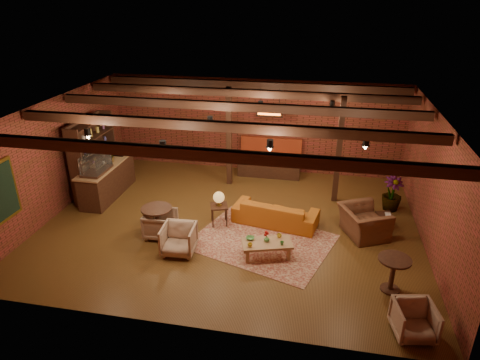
% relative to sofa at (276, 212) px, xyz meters
% --- Properties ---
extents(floor, '(10.00, 10.00, 0.00)m').
position_rel_sofa_xyz_m(floor, '(-1.20, -0.26, -0.33)').
color(floor, '#402910').
rests_on(floor, ground).
extents(ceiling, '(10.00, 8.00, 0.02)m').
position_rel_sofa_xyz_m(ceiling, '(-1.20, -0.26, 2.87)').
color(ceiling, black).
rests_on(ceiling, wall_back).
extents(wall_back, '(10.00, 0.02, 3.20)m').
position_rel_sofa_xyz_m(wall_back, '(-1.20, 3.74, 1.27)').
color(wall_back, brown).
rests_on(wall_back, ground).
extents(wall_front, '(10.00, 0.02, 3.20)m').
position_rel_sofa_xyz_m(wall_front, '(-1.20, -4.26, 1.27)').
color(wall_front, brown).
rests_on(wall_front, ground).
extents(wall_left, '(0.02, 8.00, 3.20)m').
position_rel_sofa_xyz_m(wall_left, '(-6.20, -0.26, 1.27)').
color(wall_left, brown).
rests_on(wall_left, ground).
extents(wall_right, '(0.02, 8.00, 3.20)m').
position_rel_sofa_xyz_m(wall_right, '(3.80, -0.26, 1.27)').
color(wall_right, brown).
rests_on(wall_right, ground).
extents(ceiling_beams, '(9.80, 6.40, 0.22)m').
position_rel_sofa_xyz_m(ceiling_beams, '(-1.20, -0.26, 2.75)').
color(ceiling_beams, black).
rests_on(ceiling_beams, ceiling).
extents(ceiling_pipe, '(9.60, 0.12, 0.12)m').
position_rel_sofa_xyz_m(ceiling_pipe, '(-1.20, 1.34, 2.52)').
color(ceiling_pipe, black).
rests_on(ceiling_pipe, ceiling).
extents(post_left, '(0.16, 0.16, 3.20)m').
position_rel_sofa_xyz_m(post_left, '(-1.80, 2.34, 1.27)').
color(post_left, black).
rests_on(post_left, ground).
extents(post_right, '(0.16, 0.16, 3.20)m').
position_rel_sofa_xyz_m(post_right, '(1.60, 1.74, 1.27)').
color(post_right, black).
rests_on(post_right, ground).
extents(service_counter, '(0.80, 2.50, 1.60)m').
position_rel_sofa_xyz_m(service_counter, '(-5.30, 0.74, 0.47)').
color(service_counter, black).
rests_on(service_counter, ground).
extents(plant_counter, '(0.35, 0.39, 0.30)m').
position_rel_sofa_xyz_m(plant_counter, '(-5.20, 0.94, 0.89)').
color(plant_counter, '#337F33').
rests_on(plant_counter, service_counter).
extents(shelving_hutch, '(0.52, 2.00, 2.40)m').
position_rel_sofa_xyz_m(shelving_hutch, '(-5.70, 0.84, 0.87)').
color(shelving_hutch, black).
rests_on(shelving_hutch, ground).
extents(chalkboard_menu, '(0.08, 0.96, 1.46)m').
position_rel_sofa_xyz_m(chalkboard_menu, '(-6.13, -2.56, 1.27)').
color(chalkboard_menu, black).
rests_on(chalkboard_menu, wall_left).
extents(banquette, '(2.10, 0.70, 1.00)m').
position_rel_sofa_xyz_m(banquette, '(-0.60, 3.29, 0.17)').
color(banquette, maroon).
rests_on(banquette, ground).
extents(service_sign, '(0.86, 0.06, 0.30)m').
position_rel_sofa_xyz_m(service_sign, '(-0.60, 2.84, 2.02)').
color(service_sign, orange).
rests_on(service_sign, ceiling).
extents(ceiling_spotlights, '(6.40, 4.40, 0.28)m').
position_rel_sofa_xyz_m(ceiling_spotlights, '(-1.20, -0.26, 2.53)').
color(ceiling_spotlights, black).
rests_on(ceiling_spotlights, ceiling).
extents(rug, '(3.95, 3.46, 0.01)m').
position_rel_sofa_xyz_m(rug, '(-0.22, -1.01, -0.33)').
color(rug, maroon).
rests_on(rug, floor).
extents(sofa, '(2.41, 1.30, 0.67)m').
position_rel_sofa_xyz_m(sofa, '(0.00, 0.00, 0.00)').
color(sofa, '#A35516').
rests_on(sofa, floor).
extents(coffee_table, '(1.30, 0.91, 0.66)m').
position_rel_sofa_xyz_m(coffee_table, '(-0.03, -1.65, 0.03)').
color(coffee_table, '#9B6C48').
rests_on(coffee_table, floor).
extents(side_table_lamp, '(0.58, 0.58, 0.97)m').
position_rel_sofa_xyz_m(side_table_lamp, '(-1.50, -0.33, 0.40)').
color(side_table_lamp, black).
rests_on(side_table_lamp, floor).
extents(round_table_left, '(0.79, 0.79, 0.82)m').
position_rel_sofa_xyz_m(round_table_left, '(-2.92, -1.23, 0.22)').
color(round_table_left, black).
rests_on(round_table_left, floor).
extents(armchair_a, '(0.72, 0.77, 0.77)m').
position_rel_sofa_xyz_m(armchair_a, '(-2.84, -1.23, 0.05)').
color(armchair_a, beige).
rests_on(armchair_a, floor).
extents(armchair_b, '(0.82, 0.77, 0.80)m').
position_rel_sofa_xyz_m(armchair_b, '(-2.14, -1.87, 0.07)').
color(armchair_b, beige).
rests_on(armchair_b, floor).
extents(armchair_right, '(1.21, 1.40, 1.04)m').
position_rel_sofa_xyz_m(armchair_right, '(2.31, -0.18, 0.19)').
color(armchair_right, brown).
rests_on(armchair_right, floor).
extents(side_table_book, '(0.48, 0.48, 0.46)m').
position_rel_sofa_xyz_m(side_table_book, '(2.89, 0.25, 0.08)').
color(side_table_book, black).
rests_on(side_table_book, floor).
extents(round_table_right, '(0.68, 0.68, 0.80)m').
position_rel_sofa_xyz_m(round_table_right, '(2.75, -2.38, 0.20)').
color(round_table_right, black).
rests_on(round_table_right, floor).
extents(armchair_far, '(0.82, 0.79, 0.74)m').
position_rel_sofa_xyz_m(armchair_far, '(3.00, -3.66, 0.04)').
color(armchair_far, beige).
rests_on(armchair_far, floor).
extents(plant_tall, '(2.22, 2.22, 3.08)m').
position_rel_sofa_xyz_m(plant_tall, '(3.20, 1.45, 1.20)').
color(plant_tall, '#4C7F4C').
rests_on(plant_tall, floor).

